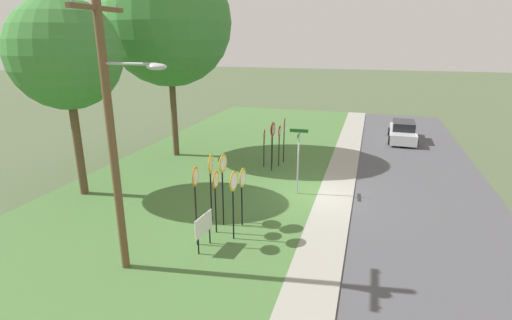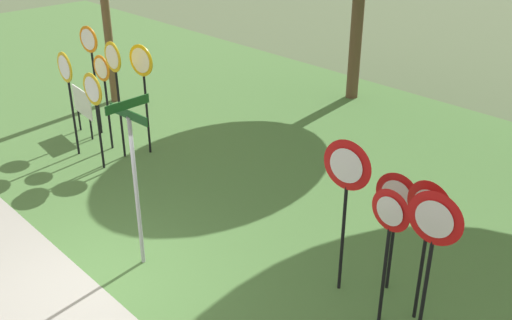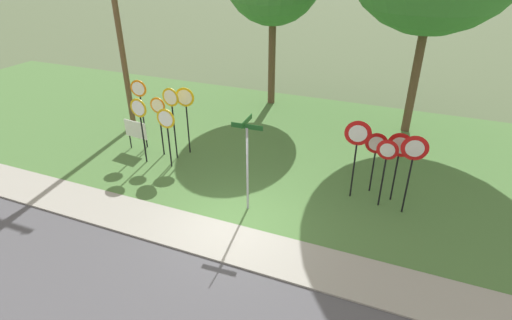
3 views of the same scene
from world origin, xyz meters
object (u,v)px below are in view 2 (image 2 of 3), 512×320
Objects in this scene: stop_sign_far_left at (143,75)px; yield_sign_near_right at (432,236)px; stop_sign_far_center at (115,75)px; notice_board at (83,105)px; stop_sign_near_left at (91,58)px; stop_sign_near_right at (67,82)px; yield_sign_near_left at (395,206)px; yield_sign_far_right at (346,181)px; stop_sign_center_tall at (94,101)px; yield_sign_far_left at (388,228)px; stop_sign_far_right at (104,83)px; street_name_post at (134,171)px; yield_sign_center at (427,220)px.

yield_sign_near_right is at bearing -16.62° from stop_sign_far_left.
stop_sign_far_center is 2.21m from notice_board.
yield_sign_near_right is (10.13, -0.80, -0.08)m from stop_sign_near_left.
stop_sign_near_left is 1.05× the size of stop_sign_far_left.
stop_sign_far_left is 0.96× the size of stop_sign_far_center.
stop_sign_near_right is at bearing -63.31° from stop_sign_near_left.
yield_sign_far_right is (-0.54, -0.58, 0.45)m from yield_sign_near_left.
stop_sign_center_tall is 1.08× the size of yield_sign_near_left.
yield_sign_near_right is 0.97× the size of yield_sign_far_right.
yield_sign_near_right reaches higher than stop_sign_center_tall.
stop_sign_far_left is 1.17× the size of yield_sign_far_left.
stop_sign_far_right reaches higher than yield_sign_far_left.
stop_sign_far_center is at bearing 179.14° from yield_sign_far_left.
stop_sign_far_left is 1.31m from stop_sign_center_tall.
stop_sign_near_left is at bearing 160.58° from stop_sign_far_right.
stop_sign_near_right is at bearing 179.86° from yield_sign_near_left.
stop_sign_far_left is at bearing 21.37° from notice_board.
stop_sign_far_right is (-0.64, 0.04, -0.35)m from stop_sign_far_center.
stop_sign_near_right is at bearing 161.38° from street_name_post.
yield_sign_near_right is 0.73m from yield_sign_center.
yield_sign_near_left is 0.86m from yield_sign_far_left.
notice_board is at bearing 179.54° from yield_sign_far_left.
notice_board is at bearing 171.05° from yield_sign_far_right.
street_name_post reaches higher than stop_sign_far_center.
stop_sign_near_left reaches higher than stop_sign_near_right.
stop_sign_near_left is at bearing 172.43° from yield_sign_near_left.
yield_sign_near_left is 0.93× the size of yield_sign_far_left.
stop_sign_far_right is at bearing 7.23° from notice_board.
stop_sign_far_center is 0.93× the size of street_name_post.
stop_sign_near_left is 9.73m from yield_sign_center.
yield_sign_near_left is 0.70× the size of street_name_post.
yield_sign_far_right reaches higher than stop_sign_far_right.
stop_sign_far_right is 5.05m from street_name_post.
yield_sign_center is 0.78× the size of street_name_post.
stop_sign_far_right is 0.89× the size of yield_sign_far_right.
yield_sign_far_left is at bearing 21.44° from street_name_post.
stop_sign_far_center reaches higher than notice_board.
stop_sign_near_left is 9.43m from yield_sign_far_left.
stop_sign_far_center reaches higher than stop_sign_center_tall.
yield_sign_far_left is (7.74, -0.35, -0.35)m from stop_sign_far_center.
stop_sign_far_left reaches higher than stop_sign_near_right.
stop_sign_near_left is 6.10m from street_name_post.
notice_board is (-9.19, -0.40, -0.75)m from yield_sign_near_left.
yield_sign_far_right is at bearing -141.03° from yield_sign_near_left.
notice_board is (-1.20, -0.02, -0.87)m from stop_sign_far_right.
street_name_post reaches higher than stop_sign_center_tall.
stop_sign_near_right reaches higher than yield_sign_near_left.
stop_sign_far_center is at bearing -121.16° from stop_sign_far_left.
stop_sign_far_right is (1.02, -0.29, -0.34)m from stop_sign_near_left.
yield_sign_center is at bearing -2.87° from stop_sign_far_right.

